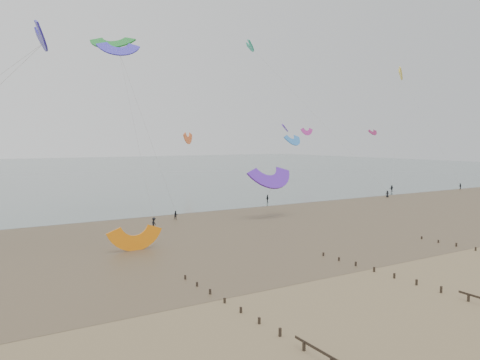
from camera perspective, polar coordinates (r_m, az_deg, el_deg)
ground at (r=46.29m, az=16.44°, el=-12.61°), size 500.00×500.00×0.00m
sea_and_shore at (r=71.40m, az=-7.00°, el=-6.25°), size 500.00×665.00×0.03m
kitesurfers at (r=101.18m, az=7.82°, el=-2.48°), size 134.99×17.94×1.83m
grounded_kite at (r=60.49m, az=-12.63°, el=-8.38°), size 5.89×4.61×3.22m
kites_airborne at (r=116.30m, az=-21.88°, el=7.90°), size 260.40×119.45×43.93m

